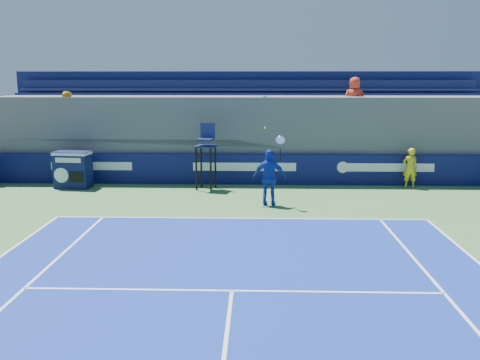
{
  "coord_description": "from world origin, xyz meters",
  "views": [
    {
      "loc": [
        0.47,
        -3.45,
        4.12
      ],
      "look_at": [
        0.0,
        11.5,
        1.25
      ],
      "focal_mm": 40.0,
      "sensor_mm": 36.0,
      "label": 1
    }
  ],
  "objects_px": {
    "ball_person": "(410,168)",
    "match_clock": "(73,169)",
    "umpire_chair": "(206,149)",
    "tennis_player": "(270,177)"
  },
  "relations": [
    {
      "from": "match_clock",
      "to": "tennis_player",
      "type": "bearing_deg",
      "value": -19.48
    },
    {
      "from": "umpire_chair",
      "to": "ball_person",
      "type": "bearing_deg",
      "value": 3.61
    },
    {
      "from": "ball_person",
      "to": "umpire_chair",
      "type": "distance_m",
      "value": 7.72
    },
    {
      "from": "ball_person",
      "to": "match_clock",
      "type": "height_order",
      "value": "ball_person"
    },
    {
      "from": "tennis_player",
      "to": "match_clock",
      "type": "bearing_deg",
      "value": 160.52
    },
    {
      "from": "ball_person",
      "to": "umpire_chair",
      "type": "relative_size",
      "value": 0.61
    },
    {
      "from": "umpire_chair",
      "to": "tennis_player",
      "type": "distance_m",
      "value": 3.45
    },
    {
      "from": "match_clock",
      "to": "ball_person",
      "type": "bearing_deg",
      "value": 1.74
    },
    {
      "from": "ball_person",
      "to": "match_clock",
      "type": "distance_m",
      "value": 12.73
    },
    {
      "from": "ball_person",
      "to": "match_clock",
      "type": "bearing_deg",
      "value": 1.67
    }
  ]
}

